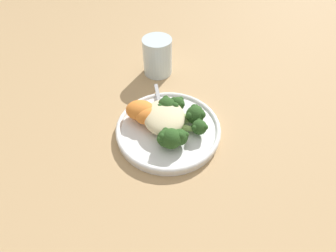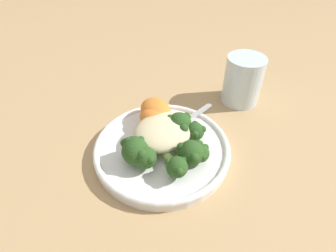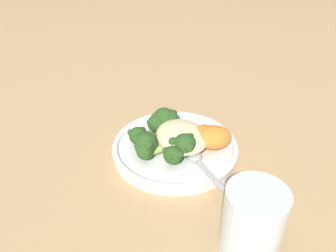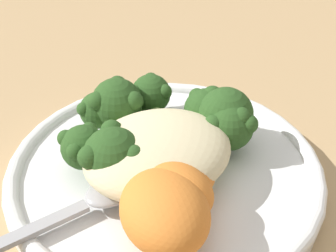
{
  "view_description": "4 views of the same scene",
  "coord_description": "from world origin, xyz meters",
  "px_view_note": "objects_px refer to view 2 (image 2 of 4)",
  "views": [
    {
      "loc": [
        0.38,
        -0.06,
        0.46
      ],
      "look_at": [
        -0.0,
        -0.02,
        0.03
      ],
      "focal_mm": 28.0,
      "sensor_mm": 36.0,
      "label": 1
    },
    {
      "loc": [
        0.19,
        0.23,
        0.35
      ],
      "look_at": [
        -0.03,
        -0.02,
        0.05
      ],
      "focal_mm": 28.0,
      "sensor_mm": 36.0,
      "label": 2
    },
    {
      "loc": [
        -0.46,
        0.18,
        0.39
      ],
      "look_at": [
        0.01,
        -0.01,
        0.05
      ],
      "focal_mm": 35.0,
      "sensor_mm": 36.0,
      "label": 3
    },
    {
      "loc": [
        -0.15,
        -0.25,
        0.25
      ],
      "look_at": [
        -0.01,
        -0.02,
        0.05
      ],
      "focal_mm": 50.0,
      "sensor_mm": 36.0,
      "label": 4
    }
  ],
  "objects_px": {
    "sweet_potato_chunk_2": "(153,118)",
    "broccoli_stalk_0": "(137,146)",
    "broccoli_stalk_3": "(173,160)",
    "broccoli_stalk_5": "(190,149)",
    "broccoli_stalk_1": "(138,149)",
    "water_glass": "(243,80)",
    "broccoli_stalk_4": "(187,151)",
    "broccoli_stalk_6": "(184,132)",
    "broccoli_stalk_7": "(176,125)",
    "sweet_potato_chunk_0": "(156,111)",
    "quinoa_mound": "(163,131)",
    "sweet_potato_chunk_1": "(153,125)",
    "plate": "(162,148)",
    "spoon": "(183,123)",
    "broccoli_stalk_2": "(147,152)"
  },
  "relations": [
    {
      "from": "sweet_potato_chunk_2",
      "to": "broccoli_stalk_0",
      "type": "bearing_deg",
      "value": 29.19
    },
    {
      "from": "broccoli_stalk_3",
      "to": "broccoli_stalk_5",
      "type": "height_order",
      "value": "broccoli_stalk_3"
    },
    {
      "from": "broccoli_stalk_1",
      "to": "water_glass",
      "type": "xyz_separation_m",
      "value": [
        -0.28,
        -0.01,
        0.01
      ]
    },
    {
      "from": "broccoli_stalk_4",
      "to": "broccoli_stalk_6",
      "type": "height_order",
      "value": "broccoli_stalk_4"
    },
    {
      "from": "broccoli_stalk_7",
      "to": "sweet_potato_chunk_2",
      "type": "bearing_deg",
      "value": 143.42
    },
    {
      "from": "broccoli_stalk_7",
      "to": "sweet_potato_chunk_0",
      "type": "relative_size",
      "value": 1.24
    },
    {
      "from": "quinoa_mound",
      "to": "sweet_potato_chunk_1",
      "type": "xyz_separation_m",
      "value": [
        0.0,
        -0.03,
        -0.0
      ]
    },
    {
      "from": "broccoli_stalk_6",
      "to": "plate",
      "type": "bearing_deg",
      "value": -150.71
    },
    {
      "from": "broccoli_stalk_1",
      "to": "broccoli_stalk_3",
      "type": "bearing_deg",
      "value": 97.83
    },
    {
      "from": "broccoli_stalk_7",
      "to": "broccoli_stalk_4",
      "type": "bearing_deg",
      "value": -83.2
    },
    {
      "from": "broccoli_stalk_1",
      "to": "broccoli_stalk_6",
      "type": "bearing_deg",
      "value": 148.25
    },
    {
      "from": "broccoli_stalk_7",
      "to": "water_glass",
      "type": "xyz_separation_m",
      "value": [
        -0.2,
        -0.0,
        0.01
      ]
    },
    {
      "from": "broccoli_stalk_4",
      "to": "sweet_potato_chunk_0",
      "type": "height_order",
      "value": "broccoli_stalk_4"
    },
    {
      "from": "broccoli_stalk_0",
      "to": "broccoli_stalk_3",
      "type": "bearing_deg",
      "value": 97.41
    },
    {
      "from": "broccoli_stalk_5",
      "to": "spoon",
      "type": "height_order",
      "value": "broccoli_stalk_5"
    },
    {
      "from": "broccoli_stalk_0",
      "to": "broccoli_stalk_7",
      "type": "height_order",
      "value": "broccoli_stalk_7"
    },
    {
      "from": "broccoli_stalk_7",
      "to": "spoon",
      "type": "distance_m",
      "value": 0.03
    },
    {
      "from": "broccoli_stalk_0",
      "to": "spoon",
      "type": "xyz_separation_m",
      "value": [
        -0.11,
        -0.0,
        -0.01
      ]
    },
    {
      "from": "broccoli_stalk_0",
      "to": "sweet_potato_chunk_0",
      "type": "height_order",
      "value": "sweet_potato_chunk_0"
    },
    {
      "from": "broccoli_stalk_7",
      "to": "sweet_potato_chunk_1",
      "type": "xyz_separation_m",
      "value": [
        0.03,
        -0.03,
        -0.0
      ]
    },
    {
      "from": "water_glass",
      "to": "broccoli_stalk_6",
      "type": "bearing_deg",
      "value": 5.95
    },
    {
      "from": "broccoli_stalk_7",
      "to": "spoon",
      "type": "xyz_separation_m",
      "value": [
        -0.03,
        -0.01,
        -0.02
      ]
    },
    {
      "from": "broccoli_stalk_2",
      "to": "broccoli_stalk_4",
      "type": "height_order",
      "value": "broccoli_stalk_4"
    },
    {
      "from": "quinoa_mound",
      "to": "sweet_potato_chunk_0",
      "type": "xyz_separation_m",
      "value": [
        -0.03,
        -0.05,
        0.0
      ]
    },
    {
      "from": "sweet_potato_chunk_1",
      "to": "spoon",
      "type": "height_order",
      "value": "sweet_potato_chunk_1"
    },
    {
      "from": "sweet_potato_chunk_0",
      "to": "sweet_potato_chunk_1",
      "type": "distance_m",
      "value": 0.04
    },
    {
      "from": "broccoli_stalk_0",
      "to": "broccoli_stalk_7",
      "type": "relative_size",
      "value": 0.97
    },
    {
      "from": "broccoli_stalk_5",
      "to": "broccoli_stalk_0",
      "type": "bearing_deg",
      "value": -143.97
    },
    {
      "from": "spoon",
      "to": "quinoa_mound",
      "type": "bearing_deg",
      "value": -177.82
    },
    {
      "from": "broccoli_stalk_1",
      "to": "broccoli_stalk_3",
      "type": "distance_m",
      "value": 0.06
    },
    {
      "from": "quinoa_mound",
      "to": "broccoli_stalk_7",
      "type": "height_order",
      "value": "broccoli_stalk_7"
    },
    {
      "from": "broccoli_stalk_1",
      "to": "broccoli_stalk_0",
      "type": "bearing_deg",
      "value": -140.45
    },
    {
      "from": "quinoa_mound",
      "to": "spoon",
      "type": "height_order",
      "value": "quinoa_mound"
    },
    {
      "from": "broccoli_stalk_3",
      "to": "sweet_potato_chunk_1",
      "type": "bearing_deg",
      "value": 179.28
    },
    {
      "from": "broccoli_stalk_0",
      "to": "sweet_potato_chunk_2",
      "type": "relative_size",
      "value": 1.56
    },
    {
      "from": "broccoli_stalk_1",
      "to": "broccoli_stalk_7",
      "type": "bearing_deg",
      "value": 158.89
    },
    {
      "from": "broccoli_stalk_5",
      "to": "sweet_potato_chunk_0",
      "type": "height_order",
      "value": "sweet_potato_chunk_0"
    },
    {
      "from": "broccoli_stalk_3",
      "to": "sweet_potato_chunk_1",
      "type": "xyz_separation_m",
      "value": [
        -0.03,
        -0.08,
        0.0
      ]
    },
    {
      "from": "broccoli_stalk_2",
      "to": "broccoli_stalk_3",
      "type": "bearing_deg",
      "value": 77.91
    },
    {
      "from": "broccoli_stalk_1",
      "to": "broccoli_stalk_2",
      "type": "relative_size",
      "value": 1.21
    },
    {
      "from": "broccoli_stalk_4",
      "to": "sweet_potato_chunk_1",
      "type": "distance_m",
      "value": 0.09
    },
    {
      "from": "sweet_potato_chunk_0",
      "to": "spoon",
      "type": "distance_m",
      "value": 0.06
    },
    {
      "from": "broccoli_stalk_3",
      "to": "sweet_potato_chunk_2",
      "type": "relative_size",
      "value": 2.18
    },
    {
      "from": "broccoli_stalk_3",
      "to": "broccoli_stalk_6",
      "type": "height_order",
      "value": "same"
    },
    {
      "from": "quinoa_mound",
      "to": "broccoli_stalk_5",
      "type": "relative_size",
      "value": 0.95
    },
    {
      "from": "quinoa_mound",
      "to": "broccoli_stalk_3",
      "type": "bearing_deg",
      "value": 62.07
    },
    {
      "from": "sweet_potato_chunk_1",
      "to": "spoon",
      "type": "bearing_deg",
      "value": 157.79
    },
    {
      "from": "broccoli_stalk_0",
      "to": "broccoli_stalk_6",
      "type": "height_order",
      "value": "broccoli_stalk_0"
    },
    {
      "from": "broccoli_stalk_0",
      "to": "broccoli_stalk_5",
      "type": "relative_size",
      "value": 0.71
    },
    {
      "from": "broccoli_stalk_4",
      "to": "spoon",
      "type": "distance_m",
      "value": 0.09
    }
  ]
}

